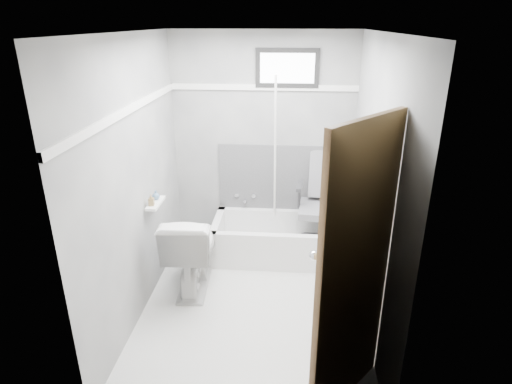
# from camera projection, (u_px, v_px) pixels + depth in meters

# --- Properties ---
(floor) EXTENTS (2.60, 2.60, 0.00)m
(floor) POSITION_uv_depth(u_px,v_px,m) (253.00, 304.00, 4.01)
(floor) COLOR white
(floor) RESTS_ON ground
(ceiling) EXTENTS (2.60, 2.60, 0.00)m
(ceiling) POSITION_uv_depth(u_px,v_px,m) (252.00, 32.00, 3.12)
(ceiling) COLOR silver
(ceiling) RESTS_ON floor
(wall_back) EXTENTS (2.00, 0.02, 2.40)m
(wall_back) POSITION_uv_depth(u_px,v_px,m) (263.00, 144.00, 4.77)
(wall_back) COLOR slate
(wall_back) RESTS_ON floor
(wall_front) EXTENTS (2.00, 0.02, 2.40)m
(wall_front) POSITION_uv_depth(u_px,v_px,m) (232.00, 269.00, 2.36)
(wall_front) COLOR slate
(wall_front) RESTS_ON floor
(wall_left) EXTENTS (0.02, 2.60, 2.40)m
(wall_left) POSITION_uv_depth(u_px,v_px,m) (136.00, 182.00, 3.64)
(wall_left) COLOR slate
(wall_left) RESTS_ON floor
(wall_right) EXTENTS (0.02, 2.60, 2.40)m
(wall_right) POSITION_uv_depth(u_px,v_px,m) (374.00, 189.00, 3.49)
(wall_right) COLOR slate
(wall_right) RESTS_ON floor
(bathtub) EXTENTS (1.50, 0.70, 0.42)m
(bathtub) POSITION_uv_depth(u_px,v_px,m) (281.00, 239.00, 4.78)
(bathtub) COLOR silver
(bathtub) RESTS_ON floor
(office_chair) EXTENTS (0.65, 0.65, 1.04)m
(office_chair) POSITION_uv_depth(u_px,v_px,m) (323.00, 203.00, 4.63)
(office_chair) COLOR #5E5D62
(office_chair) RESTS_ON bathtub
(toilet) EXTENTS (0.50, 0.85, 0.81)m
(toilet) POSITION_uv_depth(u_px,v_px,m) (192.00, 250.00, 4.15)
(toilet) COLOR silver
(toilet) RESTS_ON floor
(door) EXTENTS (0.78, 0.78, 2.00)m
(door) POSITION_uv_depth(u_px,v_px,m) (407.00, 306.00, 2.38)
(door) COLOR brown
(door) RESTS_ON floor
(window) EXTENTS (0.66, 0.04, 0.40)m
(window) POSITION_uv_depth(u_px,v_px,m) (287.00, 68.00, 4.43)
(window) COLOR black
(window) RESTS_ON wall_back
(backerboard) EXTENTS (1.50, 0.02, 0.78)m
(backerboard) POSITION_uv_depth(u_px,v_px,m) (284.00, 178.00, 4.89)
(backerboard) COLOR #4C4C4F
(backerboard) RESTS_ON wall_back
(trim_back) EXTENTS (2.00, 0.02, 0.06)m
(trim_back) POSITION_uv_depth(u_px,v_px,m) (263.00, 87.00, 4.52)
(trim_back) COLOR white
(trim_back) RESTS_ON wall_back
(trim_left) EXTENTS (0.02, 2.60, 0.06)m
(trim_left) POSITION_uv_depth(u_px,v_px,m) (129.00, 109.00, 3.41)
(trim_left) COLOR white
(trim_left) RESTS_ON wall_left
(pole) EXTENTS (0.02, 0.44, 1.91)m
(pole) POSITION_uv_depth(u_px,v_px,m) (275.00, 164.00, 4.59)
(pole) COLOR white
(pole) RESTS_ON bathtub
(shelf) EXTENTS (0.10, 0.32, 0.02)m
(shelf) POSITION_uv_depth(u_px,v_px,m) (156.00, 203.00, 3.97)
(shelf) COLOR white
(shelf) RESTS_ON wall_left
(soap_bottle_a) EXTENTS (0.05, 0.05, 0.11)m
(soap_bottle_a) POSITION_uv_depth(u_px,v_px,m) (151.00, 200.00, 3.88)
(soap_bottle_a) COLOR olive
(soap_bottle_a) RESTS_ON shelf
(soap_bottle_b) EXTENTS (0.08, 0.08, 0.09)m
(soap_bottle_b) POSITION_uv_depth(u_px,v_px,m) (156.00, 195.00, 4.01)
(soap_bottle_b) COLOR slate
(soap_bottle_b) RESTS_ON shelf
(faucet) EXTENTS (0.26, 0.10, 0.16)m
(faucet) POSITION_uv_depth(u_px,v_px,m) (245.00, 198.00, 5.00)
(faucet) COLOR silver
(faucet) RESTS_ON wall_back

